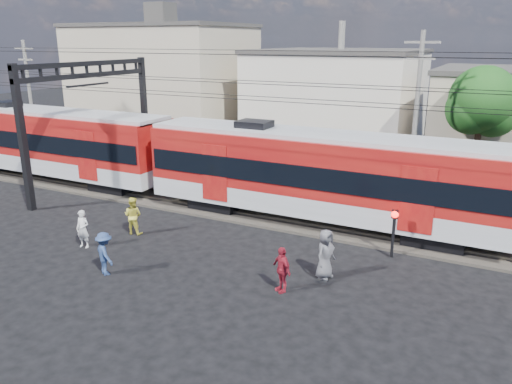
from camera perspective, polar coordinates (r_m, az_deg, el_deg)
ground at (r=17.93m, az=-12.02°, el=-10.00°), size 120.00×120.00×0.00m
track_bed at (r=24.11m, az=-0.19°, el=-2.28°), size 70.00×3.40×0.12m
rail_near at (r=23.44m, az=-1.02°, el=-2.54°), size 70.00×0.12×0.12m
rail_far at (r=24.70m, az=0.60°, el=-1.50°), size 70.00×0.12×0.12m
commuter_train at (r=22.15m, az=7.71°, el=2.15°), size 50.30×3.08×4.17m
catenary at (r=27.91m, az=-16.52°, el=10.40°), size 70.00×9.30×7.52m
building_west at (r=45.53m, az=-10.46°, el=12.53°), size 14.28×10.20×9.30m
building_midwest at (r=41.39m, az=9.45°, el=10.76°), size 12.24×12.24×7.30m
utility_pole_mid at (r=27.84m, az=17.85°, el=9.01°), size 1.80×0.24×8.50m
utility_pole_west at (r=41.81m, az=-24.47°, el=10.40°), size 1.80×0.24×8.00m
tree_near at (r=30.58m, az=24.80°, el=9.17°), size 3.82×3.64×6.72m
pedestrian_a at (r=21.17m, az=-19.18°, el=-4.01°), size 0.61×0.45×1.55m
pedestrian_b at (r=22.00m, az=-13.88°, el=-2.64°), size 0.88×0.74×1.63m
pedestrian_c at (r=18.55m, az=-16.90°, el=-6.75°), size 1.17×0.97×1.58m
pedestrian_d at (r=16.63m, az=2.95°, el=-8.82°), size 0.99×0.83×1.58m
pedestrian_e at (r=17.64m, az=7.94°, el=-7.02°), size 0.77×0.99×1.79m
crossing_signal at (r=19.61m, az=15.50°, el=-3.61°), size 0.28×0.28×1.92m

